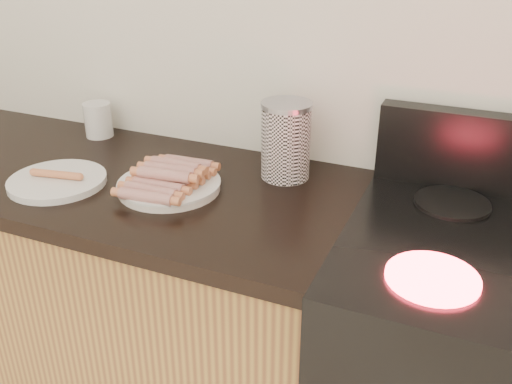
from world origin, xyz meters
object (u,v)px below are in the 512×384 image
at_px(main_plate, 169,187).
at_px(side_plate, 57,181).
at_px(canister, 286,140).
at_px(mug, 98,120).

height_order(main_plate, side_plate, same).
bearing_deg(canister, main_plate, -141.20).
bearing_deg(canister, mug, 175.05).
bearing_deg(mug, canister, -4.95).
xyz_separation_m(side_plate, canister, (0.53, 0.28, 0.10)).
bearing_deg(mug, main_plate, -31.73).
height_order(main_plate, canister, canister).
bearing_deg(side_plate, main_plate, 16.78).
relative_size(main_plate, canister, 1.26).
distance_m(canister, mug, 0.66).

